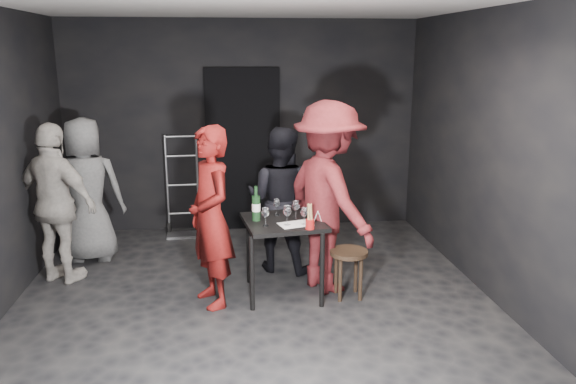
{
  "coord_description": "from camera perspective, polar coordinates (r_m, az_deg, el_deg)",
  "views": [
    {
      "loc": [
        -0.25,
        -4.77,
        2.31
      ],
      "look_at": [
        0.33,
        0.25,
        1.03
      ],
      "focal_mm": 35.0,
      "sensor_mm": 36.0,
      "label": 1
    }
  ],
  "objects": [
    {
      "name": "server_red",
      "position": [
        5.12,
        -7.9,
        -1.53
      ],
      "size": [
        0.67,
        0.8,
        1.87
      ],
      "primitive_type": "imported",
      "rotation": [
        0.0,
        0.0,
        -1.17
      ],
      "color": "maroon",
      "rests_on": "floor"
    },
    {
      "name": "breadstick_cup",
      "position": [
        5.02,
        2.24,
        -2.54
      ],
      "size": [
        0.08,
        0.08,
        0.25
      ],
      "rotation": [
        0.0,
        0.0,
        0.03
      ],
      "color": "#A21614",
      "rests_on": "tasting_table"
    },
    {
      "name": "wine_glass_d",
      "position": [
        5.12,
        -0.08,
        -2.28
      ],
      "size": [
        0.1,
        0.1,
        0.21
      ],
      "primitive_type": null,
      "rotation": [
        0.0,
        0.0,
        0.33
      ],
      "color": "white",
      "rests_on": "tasting_table"
    },
    {
      "name": "woman_black",
      "position": [
        5.93,
        -0.8,
        -0.55
      ],
      "size": [
        0.88,
        0.71,
        1.6
      ],
      "primitive_type": "imported",
      "rotation": [
        0.0,
        0.0,
        2.72
      ],
      "color": "black",
      "rests_on": "floor"
    },
    {
      "name": "man_maroon",
      "position": [
        5.37,
        4.18,
        1.72
      ],
      "size": [
        1.27,
        1.64,
        2.3
      ],
      "primitive_type": "imported",
      "rotation": [
        0.0,
        0.0,
        2.02
      ],
      "color": "maroon",
      "rests_on": "floor"
    },
    {
      "name": "tasting_mat",
      "position": [
        5.18,
        0.76,
        -3.29
      ],
      "size": [
        0.34,
        0.27,
        0.0
      ],
      "primitive_type": "cube",
      "rotation": [
        0.0,
        0.0,
        0.28
      ],
      "color": "white",
      "rests_on": "tasting_table"
    },
    {
      "name": "reserved_card",
      "position": [
        5.31,
        2.89,
        -2.28
      ],
      "size": [
        0.11,
        0.15,
        0.1
      ],
      "primitive_type": null,
      "rotation": [
        0.0,
        0.0,
        -0.17
      ],
      "color": "white",
      "rests_on": "tasting_table"
    },
    {
      "name": "wallbox_upper",
      "position": [
        7.35,
        2.05,
        7.49
      ],
      "size": [
        0.12,
        0.06,
        0.12
      ],
      "primitive_type": "cube",
      "color": "#B7B7B2",
      "rests_on": "wall_back"
    },
    {
      "name": "bystander_grey",
      "position": [
        6.57,
        -19.81,
        0.7
      ],
      "size": [
        0.85,
        0.47,
        1.74
      ],
      "primitive_type": "imported",
      "rotation": [
        0.0,
        0.0,
        3.14
      ],
      "color": "#5D5D5D",
      "rests_on": "floor"
    },
    {
      "name": "hand_truck",
      "position": [
        7.33,
        -10.54,
        -2.51
      ],
      "size": [
        0.43,
        0.36,
        1.29
      ],
      "rotation": [
        0.0,
        0.0,
        0.03
      ],
      "color": "#B2B2B7",
      "rests_on": "floor"
    },
    {
      "name": "wall_back",
      "position": [
        7.33,
        -4.64,
        6.65
      ],
      "size": [
        4.5,
        0.04,
        2.7
      ],
      "primitive_type": "cube",
      "color": "black",
      "rests_on": "ground"
    },
    {
      "name": "wallbox_lower",
      "position": [
        7.39,
        3.59,
        7.11
      ],
      "size": [
        0.1,
        0.06,
        0.14
      ],
      "primitive_type": "cube",
      "color": "#B7B7B2",
      "rests_on": "wall_back"
    },
    {
      "name": "wine_glass_c",
      "position": [
        5.45,
        -1.15,
        -1.44
      ],
      "size": [
        0.09,
        0.09,
        0.18
      ],
      "primitive_type": null,
      "rotation": [
        0.0,
        0.0,
        -0.31
      ],
      "color": "white",
      "rests_on": "tasting_table"
    },
    {
      "name": "stool",
      "position": [
        5.39,
        6.18,
        -6.84
      ],
      "size": [
        0.36,
        0.36,
        0.47
      ],
      "rotation": [
        0.0,
        0.0,
        -0.13
      ],
      "color": "black",
      "rests_on": "floor"
    },
    {
      "name": "doorway",
      "position": [
        7.32,
        -4.58,
        4.26
      ],
      "size": [
        0.95,
        0.1,
        2.1
      ],
      "primitive_type": "cube",
      "color": "black",
      "rests_on": "ground"
    },
    {
      "name": "wine_bottle",
      "position": [
        5.27,
        -3.26,
        -1.57
      ],
      "size": [
        0.08,
        0.08,
        0.33
      ],
      "rotation": [
        0.0,
        0.0,
        -0.03
      ],
      "color": "black",
      "rests_on": "tasting_table"
    },
    {
      "name": "wine_glass_a",
      "position": [
        5.11,
        -2.31,
        -2.43
      ],
      "size": [
        0.09,
        0.09,
        0.19
      ],
      "primitive_type": null,
      "rotation": [
        0.0,
        0.0,
        0.25
      ],
      "color": "white",
      "rests_on": "tasting_table"
    },
    {
      "name": "wall_front",
      "position": [
        2.47,
        -0.38,
        -8.61
      ],
      "size": [
        4.5,
        0.04,
        2.7
      ],
      "primitive_type": "cube",
      "color": "black",
      "rests_on": "ground"
    },
    {
      "name": "tasting_table",
      "position": [
        5.34,
        -0.46,
        -3.89
      ],
      "size": [
        0.72,
        0.72,
        0.75
      ],
      "rotation": [
        0.0,
        0.0,
        0.13
      ],
      "color": "black",
      "rests_on": "floor"
    },
    {
      "name": "wall_right",
      "position": [
        5.46,
        20.75,
        3.18
      ],
      "size": [
        0.04,
        5.0,
        2.7
      ],
      "primitive_type": "cube",
      "color": "black",
      "rests_on": "ground"
    },
    {
      "name": "ceiling",
      "position": [
        4.79,
        -3.83,
        18.87
      ],
      "size": [
        4.5,
        5.0,
        0.02
      ],
      "primitive_type": "cube",
      "color": "silver",
      "rests_on": "ground"
    },
    {
      "name": "wine_glass_e",
      "position": [
        5.15,
        1.65,
        -2.38
      ],
      "size": [
        0.09,
        0.09,
        0.18
      ],
      "primitive_type": null,
      "rotation": [
        0.0,
        0.0,
        0.38
      ],
      "color": "white",
      "rests_on": "tasting_table"
    },
    {
      "name": "wine_glass_f",
      "position": [
        5.31,
        0.79,
        -1.76
      ],
      "size": [
        0.1,
        0.1,
        0.2
      ],
      "primitive_type": null,
      "rotation": [
        0.0,
        0.0,
        0.34
      ],
      "color": "white",
      "rests_on": "tasting_table"
    },
    {
      "name": "floor",
      "position": [
        5.3,
        -3.34,
        -11.64
      ],
      "size": [
        4.5,
        5.0,
        0.02
      ],
      "primitive_type": "cube",
      "color": "black",
      "rests_on": "ground"
    },
    {
      "name": "wine_glass_b",
      "position": [
        5.33,
        -3.13,
        -1.81
      ],
      "size": [
        0.09,
        0.09,
        0.18
      ],
      "primitive_type": null,
      "rotation": [
        0.0,
        0.0,
        -0.31
      ],
      "color": "white",
      "rests_on": "tasting_table"
    },
    {
      "name": "bystander_cream",
      "position": [
        6.04,
        -22.51,
        -0.48
      ],
      "size": [
        1.15,
        0.94,
        1.78
      ],
      "primitive_type": "imported",
      "rotation": [
        0.0,
        0.0,
        2.64
      ],
      "color": "beige",
      "rests_on": "floor"
    }
  ]
}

